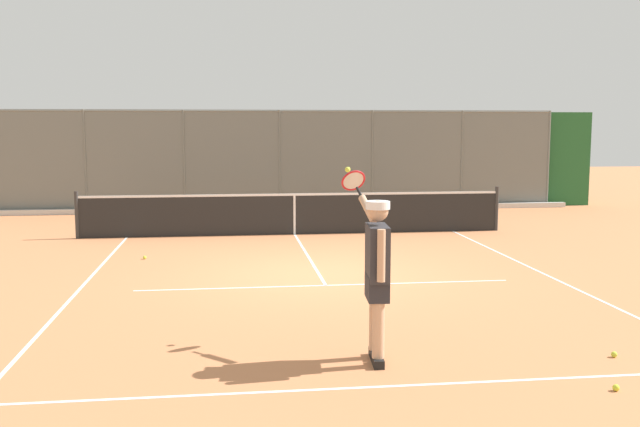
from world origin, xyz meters
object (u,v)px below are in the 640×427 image
tennis_player (377,267)px  tennis_ball_near_net (616,388)px  tennis_ball_mid_court (145,257)px  tennis_ball_by_sideline (614,354)px

tennis_player → tennis_ball_near_net: tennis_player is taller
tennis_player → tennis_ball_mid_court: size_ratio=30.92×
tennis_ball_near_net → tennis_ball_by_sideline: bearing=-118.8°
tennis_player → tennis_ball_by_sideline: 2.82m
tennis_ball_mid_court → tennis_ball_by_sideline: bearing=131.3°
tennis_ball_by_sideline → tennis_ball_near_net: bearing=61.2°
tennis_ball_near_net → tennis_ball_by_sideline: 1.08m
tennis_ball_mid_court → tennis_player: bearing=116.4°
tennis_player → tennis_ball_mid_court: tennis_player is taller
tennis_ball_near_net → tennis_ball_by_sideline: (-0.52, -0.94, 0.00)m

